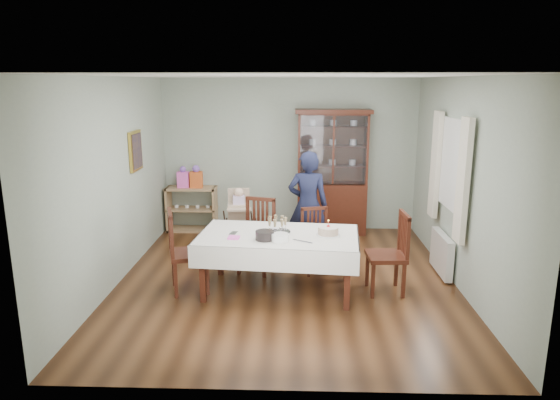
{
  "coord_description": "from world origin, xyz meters",
  "views": [
    {
      "loc": [
        0.13,
        -6.36,
        2.63
      ],
      "look_at": [
        -0.09,
        0.2,
        1.07
      ],
      "focal_mm": 32.0,
      "sensor_mm": 36.0,
      "label": 1
    }
  ],
  "objects_px": {
    "birthday_cake": "(328,231)",
    "gift_bag_orange": "(196,178)",
    "sideboard": "(192,209)",
    "chair_far_left": "(256,250)",
    "chair_far_right": "(317,253)",
    "chair_end_right": "(387,269)",
    "high_chair": "(239,227)",
    "chair_end_left": "(188,267)",
    "woman": "(308,205)",
    "dining_table": "(278,262)",
    "gift_bag_pink": "(183,178)",
    "china_cabinet": "(332,170)",
    "champagne_tray": "(277,228)"
  },
  "relations": [
    {
      "from": "chair_end_left",
      "to": "champagne_tray",
      "type": "relative_size",
      "value": 3.12
    },
    {
      "from": "chair_far_right",
      "to": "sideboard",
      "type": "bearing_deg",
      "value": 124.96
    },
    {
      "from": "dining_table",
      "to": "woman",
      "type": "height_order",
      "value": "woman"
    },
    {
      "from": "sideboard",
      "to": "gift_bag_pink",
      "type": "xyz_separation_m",
      "value": [
        -0.13,
        -0.02,
        0.57
      ]
    },
    {
      "from": "sideboard",
      "to": "chair_end_left",
      "type": "xyz_separation_m",
      "value": [
        0.5,
        -2.66,
        -0.08
      ]
    },
    {
      "from": "sideboard",
      "to": "chair_far_right",
      "type": "height_order",
      "value": "chair_far_right"
    },
    {
      "from": "china_cabinet",
      "to": "birthday_cake",
      "type": "relative_size",
      "value": 7.34
    },
    {
      "from": "chair_far_right",
      "to": "chair_end_right",
      "type": "bearing_deg",
      "value": -51.81
    },
    {
      "from": "chair_end_right",
      "to": "woman",
      "type": "relative_size",
      "value": 0.63
    },
    {
      "from": "china_cabinet",
      "to": "high_chair",
      "type": "bearing_deg",
      "value": -144.02
    },
    {
      "from": "china_cabinet",
      "to": "chair_end_right",
      "type": "xyz_separation_m",
      "value": [
        0.54,
        -2.6,
        -0.81
      ]
    },
    {
      "from": "china_cabinet",
      "to": "chair_end_right",
      "type": "bearing_deg",
      "value": -78.32
    },
    {
      "from": "chair_end_right",
      "to": "china_cabinet",
      "type": "bearing_deg",
      "value": -171.06
    },
    {
      "from": "china_cabinet",
      "to": "chair_far_right",
      "type": "xyz_separation_m",
      "value": [
        -0.33,
        -1.91,
        -0.86
      ]
    },
    {
      "from": "chair_far_left",
      "to": "gift_bag_pink",
      "type": "distance_m",
      "value": 2.49
    },
    {
      "from": "china_cabinet",
      "to": "chair_far_left",
      "type": "relative_size",
      "value": 2.12
    },
    {
      "from": "dining_table",
      "to": "chair_end_left",
      "type": "relative_size",
      "value": 1.96
    },
    {
      "from": "chair_end_left",
      "to": "sideboard",
      "type": "bearing_deg",
      "value": -6.43
    },
    {
      "from": "champagne_tray",
      "to": "birthday_cake",
      "type": "xyz_separation_m",
      "value": [
        0.64,
        -0.08,
        -0.01
      ]
    },
    {
      "from": "chair_end_right",
      "to": "chair_end_left",
      "type": "bearing_deg",
      "value": -91.92
    },
    {
      "from": "birthday_cake",
      "to": "gift_bag_pink",
      "type": "bearing_deg",
      "value": 132.39
    },
    {
      "from": "chair_far_right",
      "to": "gift_bag_pink",
      "type": "height_order",
      "value": "gift_bag_pink"
    },
    {
      "from": "chair_far_left",
      "to": "sideboard",
      "type": "bearing_deg",
      "value": 139.81
    },
    {
      "from": "birthday_cake",
      "to": "gift_bag_orange",
      "type": "relative_size",
      "value": 0.74
    },
    {
      "from": "chair_end_right",
      "to": "chair_far_right",
      "type": "bearing_deg",
      "value": -131.21
    },
    {
      "from": "birthday_cake",
      "to": "china_cabinet",
      "type": "bearing_deg",
      "value": 85.21
    },
    {
      "from": "chair_end_right",
      "to": "sideboard",
      "type": "bearing_deg",
      "value": -133.55
    },
    {
      "from": "woman",
      "to": "birthday_cake",
      "type": "relative_size",
      "value": 5.55
    },
    {
      "from": "sideboard",
      "to": "chair_end_left",
      "type": "bearing_deg",
      "value": -79.4
    },
    {
      "from": "high_chair",
      "to": "chair_far_right",
      "type": "bearing_deg",
      "value": -40.69
    },
    {
      "from": "birthday_cake",
      "to": "gift_bag_pink",
      "type": "relative_size",
      "value": 0.78
    },
    {
      "from": "chair_far_left",
      "to": "chair_far_right",
      "type": "height_order",
      "value": "chair_far_left"
    },
    {
      "from": "dining_table",
      "to": "china_cabinet",
      "type": "xyz_separation_m",
      "value": [
        0.84,
        2.61,
        0.74
      ]
    },
    {
      "from": "sideboard",
      "to": "chair_far_left",
      "type": "distance_m",
      "value": 2.34
    },
    {
      "from": "chair_far_right",
      "to": "high_chair",
      "type": "relative_size",
      "value": 0.87
    },
    {
      "from": "chair_end_left",
      "to": "woman",
      "type": "distance_m",
      "value": 2.1
    },
    {
      "from": "woman",
      "to": "sideboard",
      "type": "bearing_deg",
      "value": -31.84
    },
    {
      "from": "chair_end_left",
      "to": "chair_end_right",
      "type": "height_order",
      "value": "chair_end_left"
    },
    {
      "from": "chair_far_right",
      "to": "chair_end_right",
      "type": "distance_m",
      "value": 1.11
    },
    {
      "from": "dining_table",
      "to": "high_chair",
      "type": "distance_m",
      "value": 1.65
    },
    {
      "from": "dining_table",
      "to": "gift_bag_orange",
      "type": "distance_m",
      "value": 3.1
    },
    {
      "from": "gift_bag_pink",
      "to": "gift_bag_orange",
      "type": "relative_size",
      "value": 0.95
    },
    {
      "from": "china_cabinet",
      "to": "chair_end_left",
      "type": "height_order",
      "value": "china_cabinet"
    },
    {
      "from": "chair_far_right",
      "to": "chair_end_left",
      "type": "bearing_deg",
      "value": -169.96
    },
    {
      "from": "dining_table",
      "to": "birthday_cake",
      "type": "bearing_deg",
      "value": -2.11
    },
    {
      "from": "dining_table",
      "to": "gift_bag_pink",
      "type": "xyz_separation_m",
      "value": [
        -1.78,
        2.61,
        0.58
      ]
    },
    {
      "from": "china_cabinet",
      "to": "sideboard",
      "type": "xyz_separation_m",
      "value": [
        -2.5,
        0.02,
        -0.72
      ]
    },
    {
      "from": "chair_end_right",
      "to": "champagne_tray",
      "type": "bearing_deg",
      "value": -94.73
    },
    {
      "from": "sideboard",
      "to": "champagne_tray",
      "type": "relative_size",
      "value": 2.63
    },
    {
      "from": "woman",
      "to": "gift_bag_orange",
      "type": "height_order",
      "value": "woman"
    }
  ]
}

